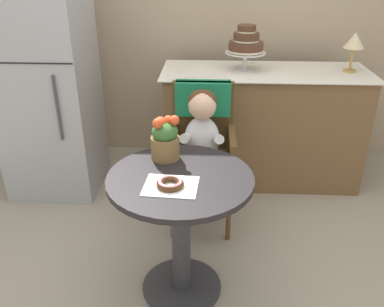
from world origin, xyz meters
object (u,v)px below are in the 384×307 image
at_px(tiered_cake_stand, 246,44).
at_px(seated_child, 202,137).
at_px(table_lamp, 354,42).
at_px(refrigerator, 47,82).
at_px(donut_front, 170,183).
at_px(wicker_chair, 202,132).
at_px(cafe_table, 181,212).
at_px(flower_vase, 165,138).

bearing_deg(tiered_cake_stand, seated_child, -112.03).
relative_size(table_lamp, refrigerator, 0.17).
height_order(seated_child, donut_front, seated_child).
height_order(wicker_chair, donut_front, wicker_chair).
bearing_deg(cafe_table, tiered_cake_stand, 73.43).
distance_m(seated_child, tiered_cake_stand, 0.89).
bearing_deg(table_lamp, flower_vase, -138.45).
bearing_deg(tiered_cake_stand, donut_front, -106.91).
height_order(cafe_table, table_lamp, table_lamp).
distance_m(seated_child, table_lamp, 1.37).
bearing_deg(wicker_chair, donut_front, -100.34).
xyz_separation_m(seated_child, table_lamp, (1.07, 0.73, 0.44)).
bearing_deg(tiered_cake_stand, wicker_chair, -117.19).
relative_size(wicker_chair, tiered_cake_stand, 2.89).
bearing_deg(table_lamp, wicker_chair, -151.62).
relative_size(seated_child, donut_front, 5.67).
xyz_separation_m(cafe_table, refrigerator, (-1.05, 1.10, 0.34)).
bearing_deg(flower_vase, donut_front, -79.80).
bearing_deg(cafe_table, donut_front, -111.19).
distance_m(donut_front, flower_vase, 0.31).
distance_m(donut_front, refrigerator, 1.57).
xyz_separation_m(tiered_cake_stand, table_lamp, (0.77, 0.00, 0.02)).
bearing_deg(refrigerator, flower_vase, -43.47).
height_order(cafe_table, donut_front, donut_front).
xyz_separation_m(cafe_table, wicker_chair, (0.09, 0.72, 0.13)).
distance_m(wicker_chair, refrigerator, 1.22).
xyz_separation_m(wicker_chair, donut_front, (-0.13, -0.82, 0.10)).
distance_m(wicker_chair, table_lamp, 1.31).
distance_m(cafe_table, flower_vase, 0.39).
height_order(tiered_cake_stand, table_lamp, tiered_cake_stand).
bearing_deg(flower_vase, cafe_table, -64.45).
bearing_deg(wicker_chair, seated_child, -91.43).
relative_size(flower_vase, refrigerator, 0.14).
relative_size(cafe_table, table_lamp, 2.53).
relative_size(wicker_chair, refrigerator, 0.56).
xyz_separation_m(cafe_table, table_lamp, (1.16, 1.30, 0.61)).
distance_m(cafe_table, seated_child, 0.60).
height_order(seated_child, refrigerator, refrigerator).
distance_m(flower_vase, tiered_cake_stand, 1.24).
xyz_separation_m(flower_vase, refrigerator, (-0.96, 0.91, 0.02)).
xyz_separation_m(cafe_table, donut_front, (-0.04, -0.10, 0.23)).
height_order(wicker_chair, tiered_cake_stand, tiered_cake_stand).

